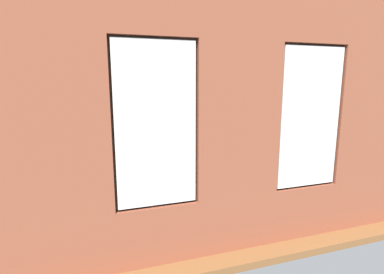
% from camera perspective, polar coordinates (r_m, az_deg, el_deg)
% --- Properties ---
extents(ground_plane, '(7.00, 5.72, 0.10)m').
position_cam_1_polar(ground_plane, '(6.41, -1.92, -9.72)').
color(ground_plane, brown).
extents(brick_wall_with_windows, '(6.40, 0.30, 3.47)m').
position_cam_1_polar(brick_wall_with_windows, '(3.73, 8.86, 3.37)').
color(brick_wall_with_windows, '#9E5138').
rests_on(brick_wall_with_windows, ground_plane).
extents(couch_by_window, '(1.89, 0.87, 0.80)m').
position_cam_1_polar(couch_by_window, '(4.57, 0.83, -13.33)').
color(couch_by_window, black).
rests_on(couch_by_window, ground_plane).
extents(couch_left, '(0.97, 1.92, 0.80)m').
position_cam_1_polar(couch_left, '(6.93, 19.83, -5.49)').
color(couch_left, black).
rests_on(couch_left, ground_plane).
extents(coffee_table, '(1.33, 0.74, 0.41)m').
position_cam_1_polar(coffee_table, '(6.81, -0.68, -4.90)').
color(coffee_table, olive).
rests_on(coffee_table, ground_plane).
extents(cup_ceramic, '(0.08, 0.08, 0.10)m').
position_cam_1_polar(cup_ceramic, '(6.57, -3.71, -4.58)').
color(cup_ceramic, '#4C4C51').
rests_on(cup_ceramic, coffee_table).
extents(candle_jar, '(0.08, 0.08, 0.11)m').
position_cam_1_polar(candle_jar, '(7.01, 1.85, -3.52)').
color(candle_jar, '#B7333D').
rests_on(candle_jar, coffee_table).
extents(remote_black, '(0.17, 0.12, 0.02)m').
position_cam_1_polar(remote_black, '(6.79, -0.68, -4.39)').
color(remote_black, black).
rests_on(remote_black, coffee_table).
extents(remote_gray, '(0.07, 0.17, 0.02)m').
position_cam_1_polar(remote_gray, '(6.83, -2.25, -4.31)').
color(remote_gray, '#59595B').
rests_on(remote_gray, coffee_table).
extents(remote_silver, '(0.17, 0.14, 0.02)m').
position_cam_1_polar(remote_silver, '(6.72, 0.42, -4.55)').
color(remote_silver, '#B2B2B7').
rests_on(remote_silver, coffee_table).
extents(media_console, '(0.94, 0.42, 0.55)m').
position_cam_1_polar(media_console, '(6.35, -28.23, -8.17)').
color(media_console, black).
rests_on(media_console, ground_plane).
extents(tv_flatscreen, '(0.98, 0.20, 0.71)m').
position_cam_1_polar(tv_flatscreen, '(6.19, -28.74, -2.64)').
color(tv_flatscreen, black).
rests_on(tv_flatscreen, media_console).
extents(papasan_chair, '(1.11, 1.11, 0.70)m').
position_cam_1_polar(papasan_chair, '(7.71, -8.23, -2.45)').
color(papasan_chair, olive).
rests_on(papasan_chair, ground_plane).
extents(potted_plant_corner_far_left, '(1.03, 1.02, 1.21)m').
position_cam_1_polar(potted_plant_corner_far_left, '(6.03, 29.13, -6.63)').
color(potted_plant_corner_far_left, brown).
rests_on(potted_plant_corner_far_left, ground_plane).
extents(potted_plant_foreground_right, '(0.75, 0.74, 1.16)m').
position_cam_1_polar(potted_plant_foreground_right, '(7.77, -24.42, -1.51)').
color(potted_plant_foreground_right, '#9E5638').
rests_on(potted_plant_foreground_right, ground_plane).
extents(potted_plant_by_left_couch, '(0.35, 0.35, 0.57)m').
position_cam_1_polar(potted_plant_by_left_couch, '(7.81, 11.27, -2.79)').
color(potted_plant_by_left_couch, beige).
rests_on(potted_plant_by_left_couch, ground_plane).
extents(potted_plant_near_tv, '(0.86, 0.97, 1.30)m').
position_cam_1_polar(potted_plant_near_tv, '(5.28, -24.33, -6.84)').
color(potted_plant_near_tv, gray).
rests_on(potted_plant_near_tv, ground_plane).
extents(potted_plant_corner_near_left, '(0.62, 0.62, 0.93)m').
position_cam_1_polar(potted_plant_corner_near_left, '(8.92, 11.08, 0.38)').
color(potted_plant_corner_near_left, beige).
rests_on(potted_plant_corner_near_left, ground_plane).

